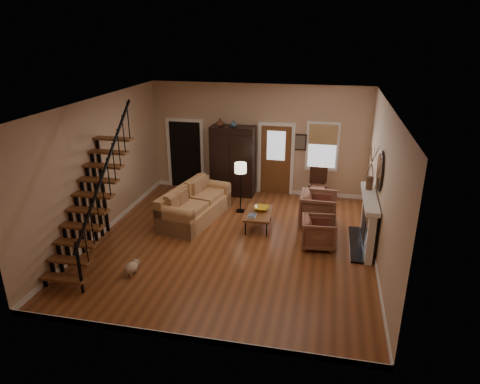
% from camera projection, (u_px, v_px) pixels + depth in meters
% --- Properties ---
extents(room, '(7.00, 7.33, 3.30)m').
position_uv_depth(room, '(232.00, 160.00, 11.32)').
color(room, brown).
rests_on(room, ground).
extents(staircase, '(0.94, 2.80, 3.20)m').
position_uv_depth(staircase, '(89.00, 190.00, 8.95)').
color(staircase, brown).
rests_on(staircase, ground).
extents(fireplace, '(0.33, 1.95, 2.30)m').
position_uv_depth(fireplace, '(370.00, 217.00, 9.76)').
color(fireplace, black).
rests_on(fireplace, ground).
extents(armoire, '(1.30, 0.60, 2.10)m').
position_uv_depth(armoire, '(233.00, 161.00, 12.81)').
color(armoire, black).
rests_on(armoire, ground).
extents(vase_a, '(0.24, 0.24, 0.25)m').
position_uv_depth(vase_a, '(220.00, 122.00, 12.36)').
color(vase_a, '#4C2619').
rests_on(vase_a, armoire).
extents(vase_b, '(0.20, 0.20, 0.21)m').
position_uv_depth(vase_b, '(234.00, 124.00, 12.29)').
color(vase_b, '#334C60').
rests_on(vase_b, armoire).
extents(sofa, '(1.45, 2.51, 0.88)m').
position_uv_depth(sofa, '(195.00, 204.00, 11.25)').
color(sofa, tan).
rests_on(sofa, ground).
extents(coffee_table, '(0.69, 1.14, 0.43)m').
position_uv_depth(coffee_table, '(259.00, 220.00, 10.87)').
color(coffee_table, brown).
rests_on(coffee_table, ground).
extents(bowl, '(0.38, 0.38, 0.09)m').
position_uv_depth(bowl, '(262.00, 208.00, 10.90)').
color(bowl, gold).
rests_on(bowl, coffee_table).
extents(books, '(0.20, 0.28, 0.05)m').
position_uv_depth(books, '(252.00, 216.00, 10.53)').
color(books, beige).
rests_on(books, coffee_table).
extents(armchair_left, '(0.84, 0.82, 0.71)m').
position_uv_depth(armchair_left, '(319.00, 232.00, 9.88)').
color(armchair_left, brown).
rests_on(armchair_left, ground).
extents(armchair_right, '(0.95, 0.92, 0.84)m').
position_uv_depth(armchair_right, '(318.00, 209.00, 11.01)').
color(armchair_right, brown).
rests_on(armchair_right, ground).
extents(floor_lamp, '(0.33, 0.33, 1.41)m').
position_uv_depth(floor_lamp, '(241.00, 188.00, 11.65)').
color(floor_lamp, black).
rests_on(floor_lamp, ground).
extents(side_chair, '(0.54, 0.54, 1.02)m').
position_uv_depth(side_chair, '(318.00, 186.00, 12.33)').
color(side_chair, '#321A10').
rests_on(side_chair, ground).
extents(dog, '(0.29, 0.42, 0.28)m').
position_uv_depth(dog, '(131.00, 269.00, 8.81)').
color(dog, tan).
rests_on(dog, ground).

